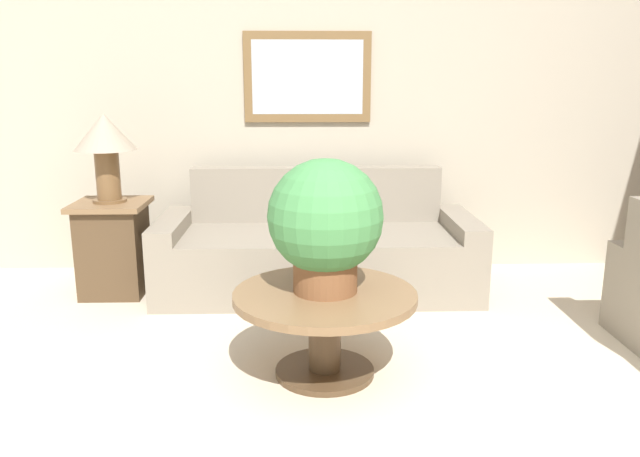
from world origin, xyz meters
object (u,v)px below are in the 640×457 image
(side_table, at_px, (114,247))
(table_lamp, at_px, (105,141))
(couch_main, at_px, (317,251))
(coffee_table, at_px, (325,315))
(potted_plant_on_table, at_px, (325,222))

(side_table, distance_m, table_lamp, 0.72)
(side_table, bearing_deg, table_lamp, 0.00)
(couch_main, height_order, table_lamp, table_lamp)
(couch_main, xyz_separation_m, coffee_table, (0.00, -1.31, 0.04))
(side_table, bearing_deg, couch_main, 1.91)
(couch_main, relative_size, coffee_table, 2.41)
(couch_main, xyz_separation_m, side_table, (-1.39, -0.05, 0.06))
(couch_main, distance_m, potted_plant_on_table, 1.39)
(couch_main, distance_m, table_lamp, 1.59)
(potted_plant_on_table, bearing_deg, table_lamp, 138.18)
(side_table, height_order, table_lamp, table_lamp)
(couch_main, bearing_deg, table_lamp, -178.09)
(table_lamp, height_order, potted_plant_on_table, table_lamp)
(coffee_table, bearing_deg, table_lamp, 137.82)
(side_table, bearing_deg, potted_plant_on_table, -41.82)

